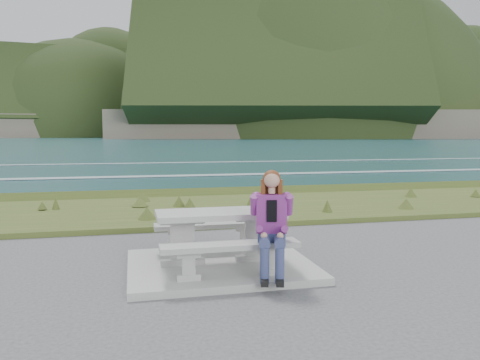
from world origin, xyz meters
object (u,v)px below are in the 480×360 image
at_px(picnic_table, 220,223).
at_px(bench_seaward, 212,229).
at_px(seated_woman, 272,239).
at_px(bench_landward, 230,251).

distance_m(picnic_table, bench_seaward, 0.74).
relative_size(bench_seaward, seated_woman, 1.30).
relative_size(bench_landward, seated_woman, 1.30).
distance_m(bench_landward, bench_seaward, 1.40).
height_order(picnic_table, bench_landward, picnic_table).
relative_size(picnic_table, bench_seaward, 1.00).
bearing_deg(picnic_table, bench_seaward, 90.00).
distance_m(picnic_table, seated_woman, 0.98).
xyz_separation_m(picnic_table, seated_woman, (0.51, -0.83, -0.07)).
height_order(picnic_table, seated_woman, seated_woman).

